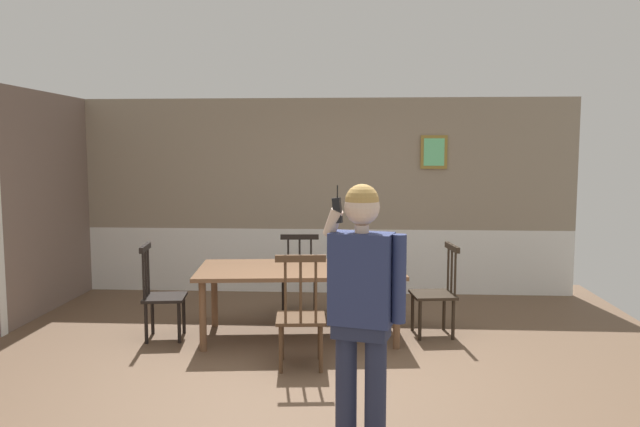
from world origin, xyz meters
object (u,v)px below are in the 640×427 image
chair_by_doorway (436,292)px  person_figure (362,298)px  chair_opposite_corner (301,315)px  chair_near_window (161,294)px  chair_at_table_head (299,275)px  dining_table (300,274)px

chair_by_doorway → person_figure: bearing=154.8°
chair_by_doorway → chair_opposite_corner: bearing=120.9°
chair_near_window → chair_opposite_corner: 1.70m
chair_at_table_head → chair_opposite_corner: 1.82m
dining_table → chair_near_window: (-1.42, -0.14, -0.20)m
chair_by_doorway → person_figure: 2.68m
dining_table → chair_by_doorway: (1.42, 0.14, -0.20)m
chair_at_table_head → person_figure: size_ratio=0.54×
chair_near_window → chair_at_table_head: 1.70m
dining_table → chair_at_table_head: bearing=95.7°
chair_at_table_head → chair_by_doorway: bearing=148.8°
chair_at_table_head → chair_opposite_corner: chair_opposite_corner is taller
chair_by_doorway → chair_at_table_head: chair_by_doorway is taller
chair_near_window → dining_table: bearing=87.8°
chair_by_doorway → dining_table: bearing=88.4°
chair_near_window → chair_at_table_head: (1.33, 1.05, 0.01)m
dining_table → chair_at_table_head: size_ratio=2.35×
dining_table → chair_by_doorway: chair_by_doorway is taller
chair_near_window → chair_opposite_corner: chair_opposite_corner is taller
chair_opposite_corner → person_figure: size_ratio=0.61×
dining_table → chair_by_doorway: bearing=5.8°
chair_at_table_head → chair_opposite_corner: bearing=91.2°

